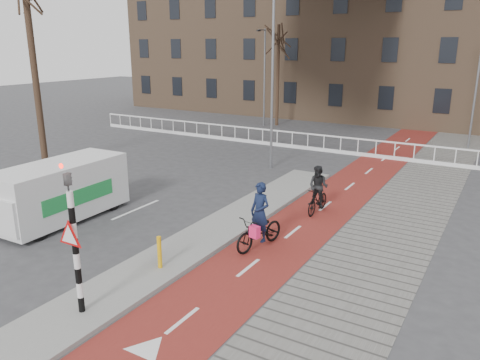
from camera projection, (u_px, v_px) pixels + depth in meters
The scene contains 16 objects.
ground at pixel (160, 285), 12.08m from camera, with size 120.00×120.00×0.00m, color #38383A.
bike_lane at pixel (342, 192), 19.62m from camera, with size 2.50×60.00×0.01m, color maroon.
sidewalk at pixel (412, 204), 18.25m from camera, with size 3.00×60.00×0.01m, color slate.
curb_island at pixel (221, 228), 15.71m from camera, with size 1.80×16.00×0.12m, color gray.
traffic_signal at pixel (73, 236), 10.15m from camera, with size 0.80×0.80×3.68m.
bollard at pixel (159, 252), 12.65m from camera, with size 0.12×0.12×0.91m, color #ECAB0D.
cyclist_near at pixel (260, 226), 14.11m from camera, with size 1.11×2.09×2.06m.
cyclist_far at pixel (318, 194), 17.05m from camera, with size 0.77×1.64×1.77m.
van at pixel (60, 190), 16.34m from camera, with size 2.02×4.81×2.05m.
railing at pixel (277, 141), 28.49m from camera, with size 28.00×0.10×0.99m.
townhouse_row at pixel (383, 21), 37.82m from camera, with size 46.00×10.00×15.90m.
tree_left at pixel (34, 67), 22.49m from camera, with size 0.32×0.32×9.82m, color black.
tree_mid at pixel (278, 76), 34.94m from camera, with size 0.24×0.24×7.38m, color black.
streetlight_near at pixel (272, 77), 22.26m from camera, with size 0.12×0.12×8.93m, color slate.
streetlight_left at pixel (264, 78), 34.81m from camera, with size 0.12×0.12×7.07m, color slate.
streetlight_right at pixel (478, 76), 26.80m from camera, with size 0.12×0.12×8.51m, color slate.
Camera 1 is at (7.31, -8.28, 5.99)m, focal length 35.00 mm.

